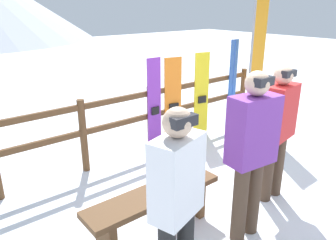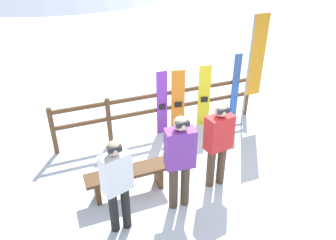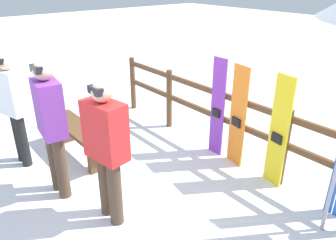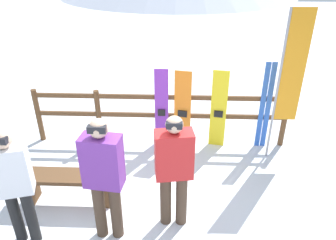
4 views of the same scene
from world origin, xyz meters
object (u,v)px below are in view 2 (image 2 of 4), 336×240
bench (128,176)px  snowboard_orange (178,101)px  snowboard_purple (162,104)px  person_purple (180,157)px  rental_flag (254,62)px  person_white (117,181)px  ski_pair_blue (235,87)px  snowboard_yellow (204,96)px  person_red (218,141)px

bench → snowboard_orange: snowboard_orange is taller
bench → snowboard_purple: 2.10m
person_purple → rental_flag: 3.27m
person_white → snowboard_purple: (1.58, 2.38, -0.19)m
snowboard_orange → ski_pair_blue: ski_pair_blue is taller
person_white → rental_flag: 4.20m
snowboard_purple → snowboard_yellow: bearing=-0.0°
snowboard_yellow → rental_flag: (1.01, -0.33, 0.80)m
snowboard_yellow → ski_pair_blue: size_ratio=0.90×
person_purple → rental_flag: size_ratio=0.66×
snowboard_yellow → rental_flag: 1.33m
bench → person_white: bearing=-114.5°
person_red → snowboard_purple: (-0.27, 2.00, -0.19)m
person_white → bench: bearing=65.5°
snowboard_orange → person_purple: bearing=-112.4°
person_white → snowboard_yellow: bearing=42.4°
rental_flag → person_purple: bearing=-143.4°
bench → snowboard_purple: bearing=52.9°
bench → ski_pair_blue: size_ratio=0.90×
person_white → rental_flag: (3.62, 2.05, 0.60)m
snowboard_purple → rental_flag: 2.21m
bench → snowboard_yellow: snowboard_yellow is taller
ski_pair_blue → rental_flag: (0.19, -0.34, 0.71)m
snowboard_orange → ski_pair_blue: size_ratio=0.89×
ski_pair_blue → rental_flag: size_ratio=0.64×
person_purple → ski_pair_blue: bearing=43.2°
person_purple → person_white: size_ratio=1.06×
person_red → snowboard_purple: bearing=97.8°
person_red → snowboard_yellow: size_ratio=1.10×
snowboard_orange → snowboard_yellow: (0.65, 0.00, 0.01)m
person_white → snowboard_purple: size_ratio=1.08×
person_red → ski_pair_blue: (1.58, 2.00, -0.11)m
bench → snowboard_orange: 2.34m
bench → person_white: person_white is taller
person_red → snowboard_orange: size_ratio=1.11×
person_white → person_red: bearing=11.7°
ski_pair_blue → bench: bearing=-152.0°
snowboard_orange → person_white: bearing=-129.5°
snowboard_purple → ski_pair_blue: 1.85m
person_purple → person_red: size_ratio=1.05×
snowboard_orange → snowboard_yellow: bearing=0.0°
person_purple → snowboard_yellow: size_ratio=1.15×
snowboard_purple → snowboard_yellow: size_ratio=1.01×
bench → person_white: 0.99m
person_white → snowboard_orange: (1.96, 2.38, -0.21)m
bench → rental_flag: bearing=21.8°
snowboard_purple → snowboard_orange: size_ratio=1.02×
person_purple → snowboard_orange: 2.45m
snowboard_orange → ski_pair_blue: 1.48m
rental_flag → snowboard_yellow: bearing=161.7°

